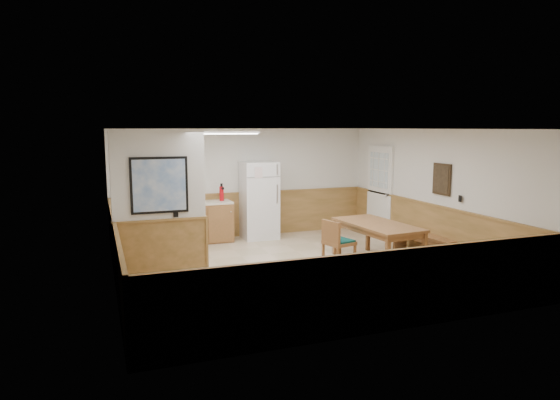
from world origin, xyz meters
name	(u,v)px	position (x,y,z in m)	size (l,w,h in m)	color
ground	(291,269)	(0.00, 0.00, 0.00)	(6.00, 6.00, 0.00)	#CDB393
ceiling	(291,129)	(0.00, 0.00, 2.50)	(6.00, 6.00, 0.02)	silver
back_wall	(244,183)	(0.00, 3.00, 1.25)	(6.00, 0.02, 2.50)	white
right_wall	(432,193)	(3.00, 0.00, 1.25)	(0.02, 6.00, 2.50)	white
left_wall	(112,210)	(-3.00, 0.00, 1.25)	(0.02, 6.00, 2.50)	white
wainscot_back	(244,215)	(0.00, 2.98, 0.50)	(6.00, 0.04, 1.00)	#B78449
wainscot_right	(430,230)	(2.98, 0.00, 0.50)	(0.04, 6.00, 1.00)	#B78449
wainscot_left	(115,257)	(-2.98, 0.00, 0.50)	(0.04, 6.00, 1.00)	#B78449
partition_wall	(159,207)	(-2.25, 0.19, 1.23)	(1.50, 0.20, 2.50)	white
kitchen_counter	(195,222)	(-1.21, 2.68, 0.46)	(2.20, 0.61, 1.00)	#955A35
exterior_door	(379,191)	(2.96, 1.90, 1.05)	(0.07, 1.02, 2.15)	white
kitchen_window	(150,173)	(-2.10, 2.98, 1.55)	(0.80, 0.04, 1.00)	white
wall_painting	(442,179)	(2.97, -0.30, 1.55)	(0.04, 0.50, 0.60)	#312313
fluorescent_fixture	(227,132)	(-0.80, 1.30, 2.45)	(1.20, 0.30, 0.09)	white
refrigerator	(259,200)	(0.26, 2.63, 0.88)	(0.78, 0.72, 1.76)	white
dining_table	(377,228)	(1.69, -0.13, 0.66)	(1.06, 1.90, 0.75)	#9C6639
dining_bench	(425,239)	(2.80, -0.08, 0.34)	(0.51, 1.57, 0.45)	#9C6639
dining_chair	(335,239)	(0.85, -0.07, 0.49)	(0.75, 0.59, 0.85)	#9C6639
fire_extinguisher	(222,193)	(-0.59, 2.71, 1.07)	(0.13, 0.13, 0.39)	red
soap_bottle	(155,199)	(-2.06, 2.70, 1.00)	(0.07, 0.07, 0.21)	#167B2C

